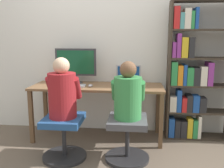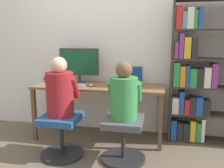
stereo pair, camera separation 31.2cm
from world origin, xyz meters
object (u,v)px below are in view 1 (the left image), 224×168
office_chair_right (127,136)px  person_at_laptop (128,94)px  keyboard (70,85)px  desktop_monitor (76,64)px  laptop (128,81)px  office_chair_left (64,135)px  bookshelf (192,76)px  person_at_monitor (62,92)px

office_chair_right → person_at_laptop: 0.48m
keyboard → person_at_laptop: 0.91m
desktop_monitor → office_chair_right: bearing=-44.2°
person_at_laptop → laptop: bearing=91.9°
keyboard → office_chair_right: 1.02m
office_chair_left → bookshelf: (1.54, 0.74, 0.58)m
office_chair_left → office_chair_right: (0.72, 0.04, 0.00)m
keyboard → bookshelf: 1.61m
person_at_laptop → bookshelf: 1.08m
desktop_monitor → office_chair_right: desktop_monitor is taller
desktop_monitor → person_at_monitor: 0.79m
laptop → office_chair_right: bearing=-88.1°
desktop_monitor → person_at_laptop: bearing=-44.0°
laptop → keyboard: laptop is taller
laptop → bookshelf: 0.85m
desktop_monitor → bookshelf: bookshelf is taller
person_at_laptop → bookshelf: size_ratio=0.34×
keyboard → office_chair_left: bearing=-84.4°
person_at_monitor → office_chair_right: bearing=2.5°
office_chair_right → laptop: bearing=91.9°
laptop → person_at_monitor: 1.01m
desktop_monitor → person_at_laptop: desktop_monitor is taller
person_at_monitor → bookshelf: size_ratio=0.37×
keyboard → person_at_laptop: person_at_laptop is taller
keyboard → person_at_monitor: size_ratio=0.59×
office_chair_left → person_at_monitor: bearing=90.0°
keyboard → office_chair_right: keyboard is taller
office_chair_right → desktop_monitor: bearing=135.8°
person_at_laptop → office_chair_left: bearing=-176.7°
laptop → person_at_laptop: 0.70m
laptop → person_at_monitor: (-0.69, -0.73, -0.01)m
office_chair_right → bookshelf: bearing=40.7°
person_at_laptop → bookshelf: bearing=40.5°
person_at_monitor → person_at_laptop: size_ratio=1.06×
desktop_monitor → person_at_monitor: (0.03, -0.76, -0.22)m
desktop_monitor → person_at_laptop: (0.75, -0.72, -0.23)m
office_chair_left → person_at_monitor: size_ratio=0.75×
laptop → keyboard: size_ratio=0.87×
office_chair_left → person_at_laptop: bearing=3.3°
person_at_laptop → bookshelf: bookshelf is taller
desktop_monitor → office_chair_right: (0.75, -0.73, -0.72)m
desktop_monitor → office_chair_left: desktop_monitor is taller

